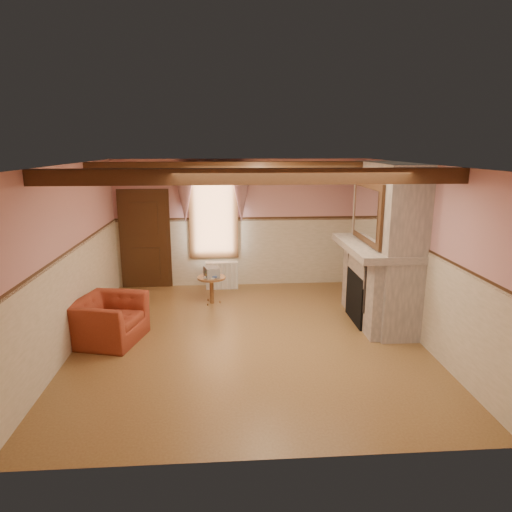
{
  "coord_description": "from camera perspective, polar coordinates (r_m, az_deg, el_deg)",
  "views": [
    {
      "loc": [
        -0.37,
        -6.95,
        3.08
      ],
      "look_at": [
        0.18,
        0.8,
        1.19
      ],
      "focal_mm": 32.0,
      "sensor_mm": 36.0,
      "label": 1
    }
  ],
  "objects": [
    {
      "name": "mantel",
      "position": [
        8.18,
        14.72,
        1.09
      ],
      "size": [
        1.05,
        2.05,
        0.12
      ],
      "primitive_type": "cube",
      "color": "gray",
      "rests_on": "fireplace"
    },
    {
      "name": "bowl",
      "position": [
        8.14,
        14.79,
        1.8
      ],
      "size": [
        0.39,
        0.39,
        0.09
      ],
      "primitive_type": "imported",
      "color": "brown",
      "rests_on": "mantel"
    },
    {
      "name": "candle_red",
      "position": [
        7.5,
        16.46,
        0.96
      ],
      "size": [
        0.06,
        0.06,
        0.16
      ],
      "primitive_type": "cylinder",
      "color": "maroon",
      "rests_on": "mantel"
    },
    {
      "name": "jar_yellow",
      "position": [
        7.93,
        15.31,
        1.55
      ],
      "size": [
        0.06,
        0.06,
        0.12
      ],
      "primitive_type": "cylinder",
      "color": "gold",
      "rests_on": "mantel"
    },
    {
      "name": "ceiling_beam_front",
      "position": [
        5.78,
        -0.36,
        9.92
      ],
      "size": [
        5.5,
        0.18,
        0.2
      ],
      "primitive_type": "cube",
      "color": "black",
      "rests_on": "ceiling"
    },
    {
      "name": "ceiling_beam_back",
      "position": [
        8.17,
        -1.46,
        11.01
      ],
      "size": [
        5.5,
        0.18,
        0.2
      ],
      "primitive_type": "cube",
      "color": "black",
      "rests_on": "ceiling"
    },
    {
      "name": "book_stack",
      "position": [
        9.03,
        -5.57,
        -1.99
      ],
      "size": [
        0.34,
        0.38,
        0.2
      ],
      "primitive_type": "cube",
      "rotation": [
        0.0,
        0.0,
        0.29
      ],
      "color": "#B7AD8C",
      "rests_on": "side_table"
    },
    {
      "name": "ceiling",
      "position": [
        6.97,
        -1.01,
        11.38
      ],
      "size": [
        5.5,
        6.0,
        0.01
      ],
      "primitive_type": "cube",
      "color": "silver",
      "rests_on": "wall_back"
    },
    {
      "name": "firebox",
      "position": [
        8.34,
        12.74,
        -5.04
      ],
      "size": [
        0.2,
        0.95,
        0.9
      ],
      "primitive_type": "cube",
      "color": "black",
      "rests_on": "floor"
    },
    {
      "name": "fireplace",
      "position": [
        8.23,
        15.92,
        1.37
      ],
      "size": [
        0.85,
        2.0,
        2.8
      ],
      "primitive_type": "cube",
      "color": "gray",
      "rests_on": "floor"
    },
    {
      "name": "side_table",
      "position": [
        9.14,
        -5.56,
        -4.25
      ],
      "size": [
        0.65,
        0.65,
        0.55
      ],
      "primitive_type": "cylinder",
      "rotation": [
        0.0,
        0.0,
        -0.19
      ],
      "color": "brown",
      "rests_on": "floor"
    },
    {
      "name": "window_drapes",
      "position": [
        9.87,
        -5.42,
        8.8
      ],
      "size": [
        1.3,
        0.14,
        1.4
      ],
      "primitive_type": "cube",
      "color": "gray",
      "rests_on": "wall_back"
    },
    {
      "name": "wall_front",
      "position": [
        4.31,
        1.22,
        -9.24
      ],
      "size": [
        5.5,
        0.02,
        2.8
      ],
      "primitive_type": "cube",
      "color": "#CB8D8F",
      "rests_on": "floor"
    },
    {
      "name": "mantel_clock",
      "position": [
        8.9,
        13.15,
        3.22
      ],
      "size": [
        0.14,
        0.24,
        0.2
      ],
      "primitive_type": "cube",
      "color": "black",
      "rests_on": "mantel"
    },
    {
      "name": "wall_back",
      "position": [
        10.1,
        -1.88,
        4.1
      ],
      "size": [
        5.5,
        0.02,
        2.8
      ],
      "primitive_type": "cube",
      "color": "#CB8D8F",
      "rests_on": "floor"
    },
    {
      "name": "overmantel_mirror",
      "position": [
        8.01,
        13.72,
        5.33
      ],
      "size": [
        0.06,
        1.44,
        1.04
      ],
      "primitive_type": "cube",
      "color": "silver",
      "rests_on": "fireplace"
    },
    {
      "name": "window",
      "position": [
        10.03,
        -5.33,
        5.42
      ],
      "size": [
        1.06,
        0.08,
        2.02
      ],
      "primitive_type": "cube",
      "color": "white",
      "rests_on": "wall_back"
    },
    {
      "name": "wall_right",
      "position": [
        7.8,
        19.64,
        0.45
      ],
      "size": [
        0.02,
        6.0,
        2.8
      ],
      "primitive_type": "cube",
      "color": "#CB8D8F",
      "rests_on": "floor"
    },
    {
      "name": "wainscot",
      "position": [
        7.34,
        -0.94,
        -4.82
      ],
      "size": [
        5.5,
        6.0,
        1.5
      ],
      "primitive_type": null,
      "color": "beige",
      "rests_on": "floor"
    },
    {
      "name": "floor",
      "position": [
        7.61,
        -0.92,
        -10.18
      ],
      "size": [
        5.5,
        6.0,
        0.01
      ],
      "primitive_type": "cube",
      "color": "brown",
      "rests_on": "ground"
    },
    {
      "name": "oil_lamp",
      "position": [
        8.39,
        14.22,
        2.82
      ],
      "size": [
        0.11,
        0.11,
        0.28
      ],
      "primitive_type": "cylinder",
      "color": "gold",
      "rests_on": "mantel"
    },
    {
      "name": "wall_left",
      "position": [
        7.54,
        -22.32,
        -0.23
      ],
      "size": [
        0.02,
        6.0,
        2.8
      ],
      "primitive_type": "cube",
      "color": "#CB8D8F",
      "rests_on": "floor"
    },
    {
      "name": "chair_rail",
      "position": [
        7.14,
        -0.97,
        0.9
      ],
      "size": [
        5.5,
        6.0,
        0.08
      ],
      "primitive_type": null,
      "color": "black",
      "rests_on": "wainscot"
    },
    {
      "name": "radiator",
      "position": [
        10.05,
        -4.29,
        -2.42
      ],
      "size": [
        0.7,
        0.19,
        0.6
      ],
      "primitive_type": "cube",
      "rotation": [
        0.0,
        0.0,
        0.02
      ],
      "color": "silver",
      "rests_on": "floor"
    },
    {
      "name": "door",
      "position": [
        10.25,
        -13.68,
        1.86
      ],
      "size": [
        1.1,
        0.1,
        2.1
      ],
      "primitive_type": "cube",
      "color": "black",
      "rests_on": "floor"
    },
    {
      "name": "armchair",
      "position": [
        7.75,
        -17.96,
        -7.6
      ],
      "size": [
        1.21,
        1.31,
        0.71
      ],
      "primitive_type": "imported",
      "rotation": [
        0.0,
        0.0,
        1.31
      ],
      "color": "maroon",
      "rests_on": "floor"
    }
  ]
}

